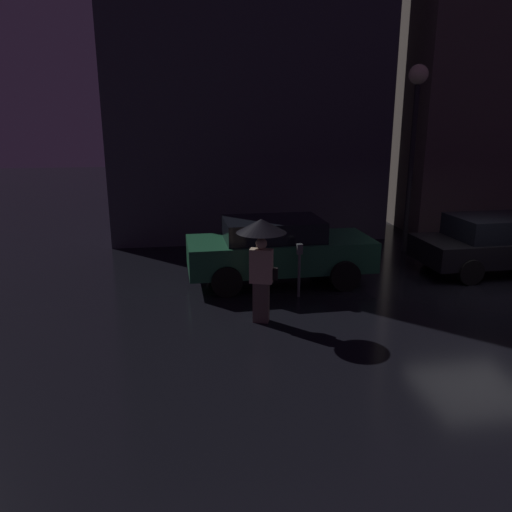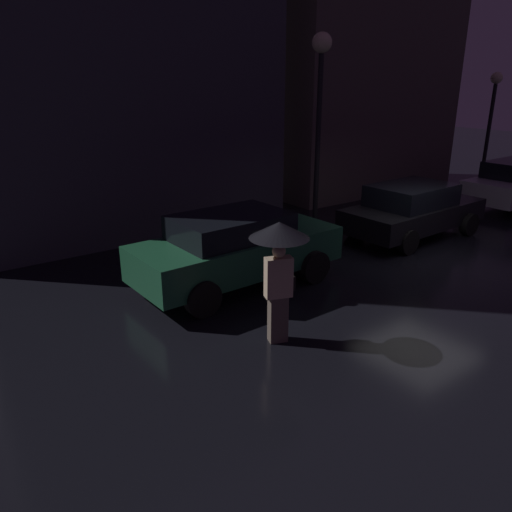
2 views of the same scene
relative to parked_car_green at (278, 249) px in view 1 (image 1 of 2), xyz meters
The scene contains 8 objects.
ground_plane 4.70m from the parked_car_green, 17.06° to the right, with size 60.00×60.00×0.00m, color black.
building_facade_left 6.33m from the parked_car_green, 90.62° to the left, with size 8.44×3.00×8.99m.
building_facade_right 10.84m from the parked_car_green, 29.78° to the left, with size 7.45×3.00×8.03m.
parked_car_green is the anchor object (origin of this frame).
parked_car_black 5.59m from the parked_car_green, ahead, with size 4.19×1.93×1.41m.
pedestrian_with_umbrella 2.52m from the parked_car_green, 108.33° to the right, with size 0.92×0.92×1.99m.
parking_meter 1.11m from the parked_car_green, 77.09° to the right, with size 0.12×0.10×1.17m.
street_lamp_near 5.55m from the parked_car_green, 27.71° to the left, with size 0.51×0.51×5.08m.
Camera 1 is at (-6.57, -9.63, 3.78)m, focal length 35.00 mm.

